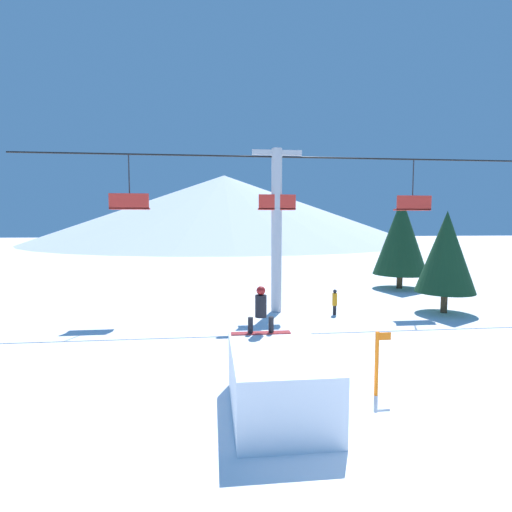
% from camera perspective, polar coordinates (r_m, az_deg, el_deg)
% --- Properties ---
extents(ground_plane, '(220.00, 220.00, 0.00)m').
position_cam_1_polar(ground_plane, '(9.69, 13.57, -22.66)').
color(ground_plane, white).
extents(mountain_ridge, '(83.93, 83.93, 14.97)m').
position_cam_1_polar(mountain_ridge, '(92.53, -4.57, 6.79)').
color(mountain_ridge, silver).
rests_on(mountain_ridge, ground_plane).
extents(snow_ramp, '(2.18, 3.45, 1.48)m').
position_cam_1_polar(snow_ramp, '(9.76, 3.24, -17.50)').
color(snow_ramp, white).
rests_on(snow_ramp, ground_plane).
extents(snowboarder, '(1.59, 0.31, 1.28)m').
position_cam_1_polar(snowboarder, '(10.70, 0.70, -7.78)').
color(snowboarder, '#B22D2D').
rests_on(snowboarder, snow_ramp).
extents(chairlift, '(24.52, 0.51, 7.98)m').
position_cam_1_polar(chairlift, '(19.54, 2.97, 5.32)').
color(chairlift, '#B2B2B7').
rests_on(chairlift, ground_plane).
extents(pine_tree_near, '(2.80, 2.80, 5.00)m').
position_cam_1_polar(pine_tree_near, '(21.43, 25.52, 0.54)').
color(pine_tree_near, '#4C3823').
rests_on(pine_tree_near, ground_plane).
extents(pine_tree_far, '(3.52, 3.52, 6.09)m').
position_cam_1_polar(pine_tree_far, '(28.21, 20.00, 2.70)').
color(pine_tree_far, '#4C3823').
rests_on(pine_tree_far, ground_plane).
extents(trail_marker, '(0.41, 0.10, 1.67)m').
position_cam_1_polar(trail_marker, '(11.02, 16.93, -14.22)').
color(trail_marker, orange).
rests_on(trail_marker, ground_plane).
extents(distant_skier, '(0.24, 0.24, 1.23)m').
position_cam_1_polar(distant_skier, '(19.62, 11.18, -6.33)').
color(distant_skier, black).
rests_on(distant_skier, ground_plane).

